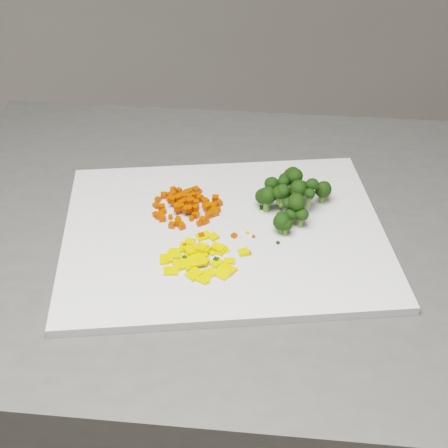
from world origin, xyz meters
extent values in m
cube|color=#494947|center=(0.05, 0.45, 0.45)|extent=(1.20, 1.01, 0.90)
cube|color=silver|center=(0.00, 0.43, 0.91)|extent=(0.51, 0.42, 0.01)
cube|color=#C12C02|center=(-0.06, 0.50, 0.92)|extent=(0.01, 0.01, 0.01)
cube|color=#C12C02|center=(-0.05, 0.53, 0.92)|extent=(0.01, 0.01, 0.01)
cube|color=#C12C02|center=(-0.05, 0.47, 0.92)|extent=(0.01, 0.01, 0.01)
cube|color=#C12C02|center=(-0.01, 0.46, 0.92)|extent=(0.01, 0.01, 0.01)
cube|color=#C12C02|center=(-0.05, 0.54, 0.92)|extent=(0.01, 0.01, 0.01)
cube|color=#C12C02|center=(-0.02, 0.51, 0.92)|extent=(0.01, 0.01, 0.01)
cube|color=#C12C02|center=(-0.04, 0.48, 0.92)|extent=(0.01, 0.01, 0.01)
cube|color=#C12C02|center=(-0.06, 0.45, 0.92)|extent=(0.01, 0.01, 0.01)
cube|color=#C12C02|center=(-0.08, 0.47, 0.92)|extent=(0.01, 0.01, 0.01)
cube|color=#C12C02|center=(-0.06, 0.53, 0.92)|extent=(0.01, 0.01, 0.01)
cube|color=#C12C02|center=(-0.07, 0.47, 0.92)|extent=(0.01, 0.01, 0.01)
cube|color=#C12C02|center=(-0.08, 0.50, 0.92)|extent=(0.01, 0.01, 0.01)
cube|color=#C12C02|center=(-0.01, 0.48, 0.92)|extent=(0.01, 0.01, 0.01)
cube|color=#C12C02|center=(-0.04, 0.48, 0.92)|extent=(0.01, 0.01, 0.01)
cube|color=#C12C02|center=(-0.07, 0.45, 0.92)|extent=(0.01, 0.01, 0.01)
cube|color=#C12C02|center=(-0.03, 0.47, 0.92)|extent=(0.01, 0.01, 0.01)
cube|color=#C12C02|center=(-0.01, 0.49, 0.92)|extent=(0.01, 0.01, 0.01)
cube|color=#C12C02|center=(-0.03, 0.50, 0.93)|extent=(0.01, 0.01, 0.01)
cube|color=#C12C02|center=(-0.03, 0.50, 0.93)|extent=(0.01, 0.01, 0.01)
cube|color=#C12C02|center=(-0.02, 0.50, 0.92)|extent=(0.01, 0.01, 0.01)
cube|color=#C12C02|center=(-0.08, 0.48, 0.92)|extent=(0.01, 0.01, 0.01)
cube|color=#C12C02|center=(-0.02, 0.45, 0.92)|extent=(0.01, 0.01, 0.01)
cube|color=#C12C02|center=(-0.05, 0.52, 0.92)|extent=(0.01, 0.01, 0.01)
cube|color=#C12C02|center=(-0.07, 0.53, 0.92)|extent=(0.01, 0.01, 0.01)
cube|color=#C12C02|center=(-0.03, 0.49, 0.92)|extent=(0.01, 0.01, 0.01)
cube|color=#C12C02|center=(-0.04, 0.52, 0.92)|extent=(0.01, 0.01, 0.01)
cube|color=#C12C02|center=(-0.06, 0.48, 0.92)|extent=(0.01, 0.01, 0.01)
cube|color=#C12C02|center=(-0.06, 0.51, 0.92)|extent=(0.01, 0.01, 0.01)
cube|color=#C12C02|center=(0.00, 0.48, 0.92)|extent=(0.01, 0.01, 0.01)
cube|color=#C12C02|center=(-0.08, 0.49, 0.92)|extent=(0.01, 0.01, 0.01)
cube|color=#C12C02|center=(-0.04, 0.48, 0.92)|extent=(0.01, 0.01, 0.01)
cube|color=#C12C02|center=(-0.03, 0.44, 0.92)|extent=(0.01, 0.01, 0.01)
cube|color=#C12C02|center=(-0.03, 0.46, 0.92)|extent=(0.01, 0.01, 0.01)
cube|color=#C12C02|center=(-0.05, 0.50, 0.92)|extent=(0.01, 0.01, 0.01)
cube|color=#C12C02|center=(-0.03, 0.49, 0.92)|extent=(0.01, 0.01, 0.01)
cube|color=#C12C02|center=(-0.04, 0.49, 0.92)|extent=(0.01, 0.01, 0.01)
cube|color=#C12C02|center=(-0.02, 0.50, 0.92)|extent=(0.01, 0.01, 0.01)
cube|color=#C12C02|center=(0.01, 0.50, 0.92)|extent=(0.01, 0.01, 0.01)
cube|color=#C12C02|center=(-0.05, 0.48, 0.92)|extent=(0.01, 0.01, 0.01)
cube|color=#C12C02|center=(-0.05, 0.50, 0.92)|extent=(0.01, 0.01, 0.01)
cube|color=#C12C02|center=(-0.01, 0.49, 0.92)|extent=(0.01, 0.01, 0.01)
cube|color=#C12C02|center=(-0.05, 0.49, 0.92)|extent=(0.01, 0.01, 0.01)
cube|color=#C12C02|center=(-0.04, 0.53, 0.92)|extent=(0.01, 0.01, 0.01)
cube|color=#C12C02|center=(-0.04, 0.49, 0.92)|extent=(0.01, 0.01, 0.01)
cube|color=#C12C02|center=(-0.05, 0.49, 0.92)|extent=(0.01, 0.01, 0.01)
cube|color=#C12C02|center=(-0.09, 0.48, 0.92)|extent=(0.01, 0.01, 0.01)
cube|color=#C12C02|center=(-0.01, 0.46, 0.92)|extent=(0.01, 0.01, 0.01)
cube|color=#C12C02|center=(-0.04, 0.51, 0.92)|extent=(0.01, 0.01, 0.01)
cube|color=#C12C02|center=(-0.02, 0.53, 0.92)|extent=(0.01, 0.01, 0.01)
cube|color=#C12C02|center=(-0.08, 0.48, 0.92)|extent=(0.01, 0.01, 0.01)
cube|color=#C12C02|center=(-0.05, 0.51, 0.92)|extent=(0.01, 0.01, 0.01)
cube|color=#C12C02|center=(0.00, 0.49, 0.92)|extent=(0.01, 0.01, 0.01)
cube|color=#C12C02|center=(-0.03, 0.45, 0.92)|extent=(0.01, 0.01, 0.01)
cube|color=#C12C02|center=(-0.04, 0.47, 0.92)|extent=(0.01, 0.01, 0.01)
cube|color=#C12C02|center=(-0.04, 0.49, 0.92)|extent=(0.01, 0.01, 0.01)
cube|color=#C12C02|center=(-0.06, 0.44, 0.92)|extent=(0.01, 0.01, 0.01)
cube|color=#C12C02|center=(-0.09, 0.51, 0.92)|extent=(0.01, 0.01, 0.01)
cube|color=#C12C02|center=(0.01, 0.49, 0.92)|extent=(0.01, 0.01, 0.01)
cube|color=#C12C02|center=(-0.05, 0.50, 0.92)|extent=(0.01, 0.01, 0.01)
cube|color=#C12C02|center=(-0.03, 0.52, 0.92)|extent=(0.01, 0.01, 0.01)
cube|color=#C12C02|center=(0.00, 0.46, 0.92)|extent=(0.01, 0.01, 0.01)
cube|color=#C12C02|center=(-0.08, 0.49, 0.92)|extent=(0.01, 0.01, 0.01)
cube|color=#C12C02|center=(-0.04, 0.48, 0.92)|extent=(0.01, 0.01, 0.01)
cube|color=#C12C02|center=(0.00, 0.47, 0.92)|extent=(0.01, 0.01, 0.01)
cube|color=#C12C02|center=(-0.04, 0.46, 0.92)|extent=(0.01, 0.01, 0.01)
cube|color=#C12C02|center=(-0.02, 0.53, 0.92)|extent=(0.01, 0.01, 0.01)
cube|color=#C12C02|center=(-0.06, 0.53, 0.92)|extent=(0.01, 0.01, 0.01)
cube|color=#C12C02|center=(-0.01, 0.48, 0.92)|extent=(0.01, 0.01, 0.01)
cube|color=#C12C02|center=(-0.08, 0.52, 0.92)|extent=(0.01, 0.01, 0.01)
cube|color=#C12C02|center=(-0.04, 0.47, 0.92)|extent=(0.01, 0.01, 0.01)
cube|color=#C12C02|center=(0.00, 0.46, 0.92)|extent=(0.01, 0.01, 0.01)
cube|color=#C12C02|center=(-0.01, 0.52, 0.92)|extent=(0.01, 0.01, 0.01)
cube|color=#C12C02|center=(0.00, 0.48, 0.92)|extent=(0.01, 0.01, 0.01)
cube|color=#C12C02|center=(-0.06, 0.52, 0.92)|extent=(0.01, 0.01, 0.01)
cube|color=#C12C02|center=(-0.04, 0.49, 0.92)|extent=(0.01, 0.01, 0.01)
cube|color=#C12C02|center=(-0.06, 0.46, 0.92)|extent=(0.01, 0.01, 0.01)
cube|color=#C12C02|center=(-0.01, 0.48, 0.92)|extent=(0.01, 0.01, 0.01)
cube|color=yellow|center=(-0.03, 0.36, 0.91)|extent=(0.02, 0.02, 0.01)
cube|color=yellow|center=(-0.09, 0.38, 0.91)|extent=(0.01, 0.02, 0.01)
cube|color=yellow|center=(-0.01, 0.38, 0.91)|extent=(0.02, 0.02, 0.01)
cube|color=yellow|center=(-0.02, 0.34, 0.91)|extent=(0.02, 0.02, 0.01)
cube|color=yellow|center=(-0.06, 0.36, 0.91)|extent=(0.02, 0.02, 0.01)
cube|color=yellow|center=(-0.05, 0.39, 0.92)|extent=(0.01, 0.01, 0.01)
cube|color=yellow|center=(-0.04, 0.36, 0.92)|extent=(0.02, 0.02, 0.01)
cube|color=yellow|center=(-0.01, 0.34, 0.91)|extent=(0.02, 0.02, 0.01)
cube|color=yellow|center=(-0.05, 0.36, 0.92)|extent=(0.02, 0.02, 0.01)
cube|color=yellow|center=(-0.06, 0.39, 0.92)|extent=(0.02, 0.02, 0.01)
cube|color=yellow|center=(0.01, 0.37, 0.91)|extent=(0.02, 0.01, 0.01)
cube|color=yellow|center=(-0.06, 0.38, 0.91)|extent=(0.02, 0.02, 0.01)
cube|color=yellow|center=(-0.05, 0.41, 0.91)|extent=(0.02, 0.02, 0.01)
cube|color=yellow|center=(-0.01, 0.38, 0.91)|extent=(0.02, 0.02, 0.01)
cube|color=yellow|center=(-0.08, 0.39, 0.91)|extent=(0.02, 0.02, 0.01)
cube|color=yellow|center=(-0.03, 0.42, 0.91)|extent=(0.02, 0.02, 0.01)
cube|color=yellow|center=(-0.02, 0.38, 0.92)|extent=(0.02, 0.02, 0.01)
cube|color=yellow|center=(-0.04, 0.38, 0.92)|extent=(0.02, 0.02, 0.01)
cube|color=yellow|center=(-0.07, 0.36, 0.91)|extent=(0.02, 0.02, 0.01)
cube|color=yellow|center=(-0.04, 0.34, 0.91)|extent=(0.02, 0.02, 0.01)
cube|color=yellow|center=(-0.05, 0.33, 0.91)|extent=(0.02, 0.02, 0.01)
cube|color=yellow|center=(-0.06, 0.40, 0.91)|extent=(0.02, 0.02, 0.01)
cube|color=yellow|center=(-0.03, 0.38, 0.91)|extent=(0.02, 0.02, 0.00)
cube|color=yellow|center=(-0.05, 0.38, 0.91)|extent=(0.02, 0.02, 0.01)
cube|color=yellow|center=(-0.01, 0.36, 0.91)|extent=(0.02, 0.02, 0.00)
cube|color=yellow|center=(-0.05, 0.33, 0.91)|extent=(0.02, 0.02, 0.00)
cube|color=yellow|center=(-0.02, 0.41, 0.91)|extent=(0.02, 0.02, 0.01)
cube|color=yellow|center=(-0.09, 0.38, 0.91)|extent=(0.02, 0.02, 0.01)
cube|color=yellow|center=(-0.03, 0.33, 0.91)|extent=(0.03, 0.03, 0.01)
cube|color=yellow|center=(-0.09, 0.35, 0.91)|extent=(0.02, 0.02, 0.01)
cube|color=yellow|center=(-0.06, 0.34, 0.91)|extent=(0.03, 0.02, 0.01)
cube|color=yellow|center=(-0.04, 0.39, 0.92)|extent=(0.02, 0.02, 0.01)
cube|color=#C12C02|center=(0.01, 0.41, 0.91)|extent=(0.01, 0.01, 0.00)
cube|color=#C12C02|center=(-0.06, 0.40, 0.91)|extent=(0.01, 0.01, 0.00)
cube|color=#C12C02|center=(-0.03, 0.42, 0.92)|extent=(0.01, 0.01, 0.01)
cube|color=#C12C02|center=(0.02, 0.37, 0.91)|extent=(0.01, 0.01, 0.00)
cube|color=#C12C02|center=(0.00, 0.47, 0.91)|extent=(0.01, 0.01, 0.01)
cube|color=black|center=(0.07, 0.38, 0.91)|extent=(0.01, 0.01, 0.00)
cube|color=black|center=(-0.07, 0.38, 0.91)|extent=(0.01, 0.01, 0.00)
cube|color=black|center=(-0.04, 0.47, 0.91)|extent=(0.01, 0.01, 0.01)
cube|color=#C12C02|center=(0.04, 0.40, 0.91)|extent=(0.01, 0.01, 0.00)
cube|color=#C12C02|center=(-0.06, 0.40, 0.91)|extent=(0.01, 0.01, 0.00)
cube|color=black|center=(0.07, 0.46, 0.91)|extent=(0.01, 0.01, 0.00)
cube|color=#C12C02|center=(-0.04, 0.39, 0.91)|extent=(0.01, 0.01, 0.01)
cube|color=black|center=(-0.01, 0.47, 0.91)|extent=(0.01, 0.01, 0.00)
cube|color=yellow|center=(-0.08, 0.39, 0.91)|extent=(0.01, 0.01, 0.00)
cube|color=yellow|center=(0.03, 0.41, 0.91)|extent=(0.01, 0.01, 0.00)
cube|color=black|center=(-0.03, 0.36, 0.91)|extent=(0.01, 0.01, 0.01)
camera|label=1|loc=(-0.17, -0.26, 1.46)|focal=50.00mm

